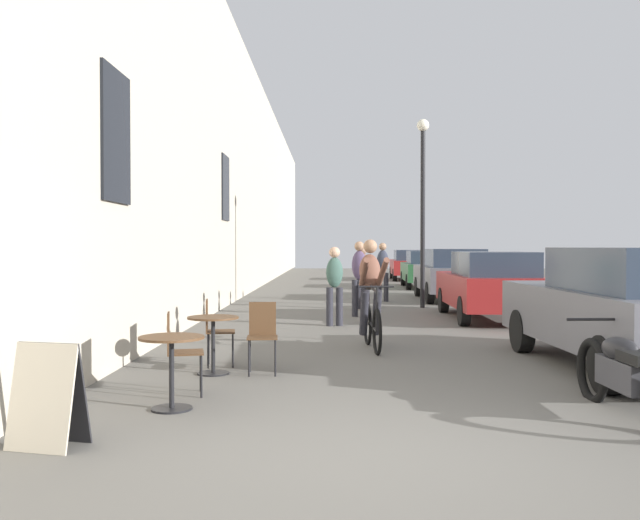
{
  "coord_description": "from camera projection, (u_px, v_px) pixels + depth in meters",
  "views": [
    {
      "loc": [
        -0.44,
        -5.07,
        1.6
      ],
      "look_at": [
        -0.74,
        14.5,
        1.2
      ],
      "focal_mm": 38.1,
      "sensor_mm": 36.0,
      "label": 1
    }
  ],
  "objects": [
    {
      "name": "pedestrian_far",
      "position": [
        363.0,
        273.0,
        17.24
      ],
      "size": [
        0.37,
        0.29,
        1.62
      ],
      "color": "#26262D",
      "rests_on": "ground_plane"
    },
    {
      "name": "ground_plane",
      "position": [
        389.0,
        459.0,
        5.09
      ],
      "size": [
        88.0,
        88.0,
        0.0
      ],
      "primitive_type": "plane",
      "color": "#5B5954"
    },
    {
      "name": "cafe_table_mid",
      "position": [
        213.0,
        332.0,
        8.49
      ],
      "size": [
        0.64,
        0.64,
        0.72
      ],
      "color": "black",
      "rests_on": "ground_plane"
    },
    {
      "name": "street_lamp",
      "position": [
        423.0,
        188.0,
        17.6
      ],
      "size": [
        0.32,
        0.32,
        4.9
      ],
      "color": "black",
      "rests_on": "ground_plane"
    },
    {
      "name": "pedestrian_mid",
      "position": [
        359.0,
        274.0,
        15.4
      ],
      "size": [
        0.37,
        0.28,
        1.71
      ],
      "color": "#26262D",
      "rests_on": "ground_plane"
    },
    {
      "name": "cafe_chair_near_toward_street",
      "position": [
        178.0,
        347.0,
        7.26
      ],
      "size": [
        0.45,
        0.45,
        0.89
      ],
      "color": "black",
      "rests_on": "ground_plane"
    },
    {
      "name": "parked_car_third",
      "position": [
        451.0,
        274.0,
        20.09
      ],
      "size": [
        1.87,
        4.31,
        1.52
      ],
      "color": "#595960",
      "rests_on": "ground_plane"
    },
    {
      "name": "parked_car_second",
      "position": [
        490.0,
        284.0,
        14.83
      ],
      "size": [
        1.82,
        4.19,
        1.48
      ],
      "color": "maroon",
      "rests_on": "ground_plane"
    },
    {
      "name": "cyclist_on_bicycle",
      "position": [
        371.0,
        297.0,
        10.67
      ],
      "size": [
        0.52,
        1.76,
        1.74
      ],
      "color": "black",
      "rests_on": "ground_plane"
    },
    {
      "name": "parked_motorcycle",
      "position": [
        626.0,
        374.0,
        6.33
      ],
      "size": [
        0.62,
        2.15,
        0.92
      ],
      "color": "black",
      "rests_on": "ground_plane"
    },
    {
      "name": "cafe_chair_mid_toward_wall",
      "position": [
        262.0,
        332.0,
        8.55
      ],
      "size": [
        0.41,
        0.41,
        0.89
      ],
      "color": "black",
      "rests_on": "ground_plane"
    },
    {
      "name": "parked_car_nearest",
      "position": [
        627.0,
        307.0,
        8.65
      ],
      "size": [
        2.0,
        4.51,
        1.58
      ],
      "color": "#595960",
      "rests_on": "ground_plane"
    },
    {
      "name": "parked_car_fifth",
      "position": [
        409.0,
        264.0,
        32.12
      ],
      "size": [
        1.83,
        4.08,
        1.43
      ],
      "color": "maroon",
      "rests_on": "ground_plane"
    },
    {
      "name": "building_facade_left",
      "position": [
        223.0,
        159.0,
        19.05
      ],
      "size": [
        0.54,
        68.0,
        8.08
      ],
      "color": "#B7AD99",
      "rests_on": "ground_plane"
    },
    {
      "name": "parked_car_fourth",
      "position": [
        426.0,
        269.0,
        26.07
      ],
      "size": [
        1.82,
        4.08,
        1.43
      ],
      "color": "#23512D",
      "rests_on": "ground_plane"
    },
    {
      "name": "cafe_chair_mid_toward_street",
      "position": [
        215.0,
        327.0,
        9.05
      ],
      "size": [
        0.43,
        0.43,
        0.89
      ],
      "color": "black",
      "rests_on": "ground_plane"
    },
    {
      "name": "sandwich_board_sign",
      "position": [
        48.0,
        395.0,
        5.4
      ],
      "size": [
        0.62,
        0.49,
        0.84
      ],
      "color": "black",
      "rests_on": "ground_plane"
    },
    {
      "name": "cafe_table_near",
      "position": [
        172.0,
        357.0,
        6.63
      ],
      "size": [
        0.64,
        0.64,
        0.72
      ],
      "color": "black",
      "rests_on": "ground_plane"
    },
    {
      "name": "pedestrian_furthest",
      "position": [
        383.0,
        268.0,
        19.65
      ],
      "size": [
        0.35,
        0.26,
        1.7
      ],
      "color": "#26262D",
      "rests_on": "ground_plane"
    },
    {
      "name": "pedestrian_near",
      "position": [
        335.0,
        281.0,
        13.62
      ],
      "size": [
        0.37,
        0.29,
        1.59
      ],
      "color": "#26262D",
      "rests_on": "ground_plane"
    }
  ]
}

